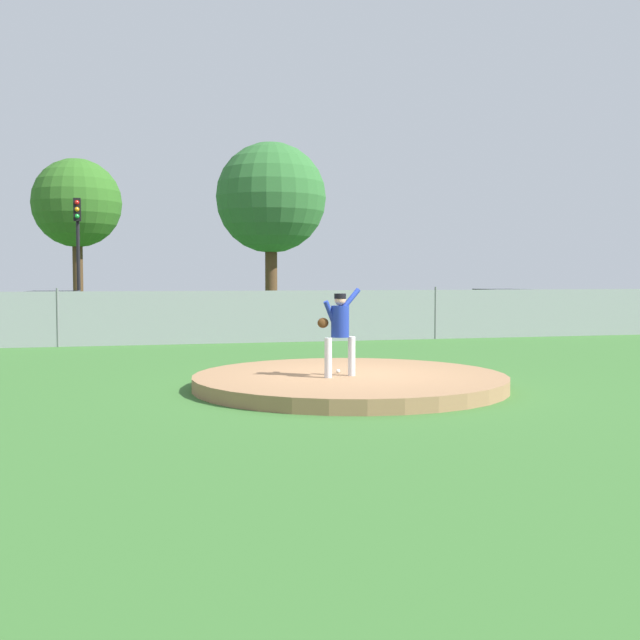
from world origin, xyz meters
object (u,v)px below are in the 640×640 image
Objects in this scene: traffic_cone_orange at (338,329)px; parked_car_red at (53,314)px; pitcher_youth at (339,326)px; parked_car_burgundy at (503,309)px; baseball at (338,371)px; traffic_light_near at (78,240)px.

parked_car_red is at bearing 163.67° from traffic_cone_orange.
pitcher_youth is at bearing -67.46° from parked_car_red.
parked_car_burgundy is (11.08, 15.06, -0.41)m from pitcher_youth.
parked_car_burgundy is at bearing 53.00° from baseball.
traffic_cone_orange is (3.29, 11.95, -0.90)m from pitcher_youth.
baseball is at bearing -66.34° from parked_car_red.
traffic_light_near is at bearing 81.32° from parked_car_red.
parked_car_red reaches higher than parked_car_burgundy.
traffic_light_near is at bearing 107.13° from baseball.
pitcher_youth reaches higher than parked_car_red.
traffic_cone_orange is at bearing -16.33° from parked_car_red.
baseball is 0.02× the size of parked_car_red.
parked_car_red is at bearing 113.66° from baseball.
traffic_light_near reaches higher than parked_car_burgundy.
traffic_light_near reaches higher than traffic_cone_orange.
pitcher_youth is 12.43m from traffic_cone_orange.
baseball is at bearing 76.99° from pitcher_youth.
traffic_cone_orange is 0.11× the size of traffic_light_near.
baseball is 0.02× the size of parked_car_burgundy.
traffic_light_near is (-8.78, 6.75, 3.22)m from traffic_cone_orange.
pitcher_youth is 18.70m from parked_car_burgundy.
parked_car_burgundy is (10.97, 14.56, 0.46)m from baseball.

